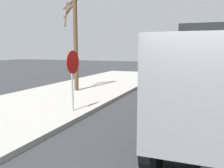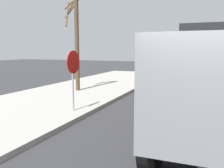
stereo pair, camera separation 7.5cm
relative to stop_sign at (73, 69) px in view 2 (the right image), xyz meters
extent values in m
cylinder|color=gray|center=(0.00, 0.02, -0.38)|extent=(0.06, 0.06, 2.01)
cylinder|color=red|center=(0.00, -0.02, 0.24)|extent=(0.76, 0.02, 0.76)
cube|color=black|center=(2.12, -4.44, 0.36)|extent=(2.05, 2.54, 2.20)
cube|color=black|center=(-0.38, -4.48, -0.87)|extent=(7.02, 1.03, 0.24)
cylinder|color=black|center=(1.89, -3.19, -0.99)|extent=(1.11, 0.32, 1.10)
cylinder|color=black|center=(-2.70, -3.28, -0.99)|extent=(1.11, 0.32, 1.10)
cube|color=orange|center=(7.78, -3.68, 0.06)|extent=(4.89, 2.68, 1.60)
cube|color=maroon|center=(11.38, -3.82, 0.36)|extent=(2.09, 2.57, 2.20)
cube|color=black|center=(8.88, -3.72, -0.87)|extent=(7.03, 1.16, 0.24)
cylinder|color=black|center=(11.23, -2.56, -0.99)|extent=(1.11, 0.34, 1.10)
cylinder|color=black|center=(11.13, -5.06, -0.99)|extent=(1.11, 0.34, 1.10)
cylinder|color=black|center=(6.63, -2.39, -0.99)|extent=(1.11, 0.34, 1.10)
cube|color=#237033|center=(21.84, -5.08, 0.06)|extent=(4.87, 2.63, 1.60)
cube|color=black|center=(18.24, -5.18, 0.36)|extent=(2.07, 2.55, 2.20)
cube|color=black|center=(20.74, -5.11, -0.87)|extent=(7.02, 1.09, 0.24)
cylinder|color=black|center=(18.41, -3.92, -0.99)|extent=(1.11, 0.33, 1.10)
cylinder|color=black|center=(23.01, -3.79, -0.99)|extent=(1.11, 0.33, 1.10)
cylinder|color=#4C3823|center=(3.61, 1.97, 1.37)|extent=(0.21, 0.21, 5.52)
cylinder|color=#4C3823|center=(3.83, 2.31, 2.70)|extent=(0.76, 0.53, 1.07)
cylinder|color=#4C3823|center=(3.78, 2.18, 3.04)|extent=(0.50, 0.43, 1.02)
cylinder|color=#4C3823|center=(3.89, 2.30, 3.04)|extent=(0.75, 0.65, 0.91)
cylinder|color=#4C3823|center=(3.44, 2.37, 2.36)|extent=(0.88, 0.43, 1.29)
camera|label=1|loc=(-6.81, -4.11, 0.65)|focal=38.40mm
camera|label=2|loc=(-6.78, -4.18, 0.65)|focal=38.40mm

